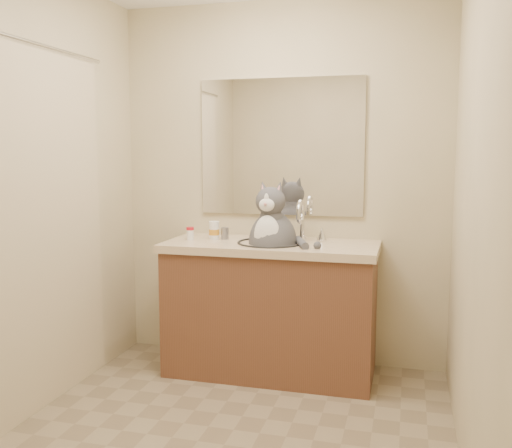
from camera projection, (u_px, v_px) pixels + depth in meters
The scene contains 8 objects.
room at pixel (222, 199), 2.63m from camera, with size 2.22×2.52×2.42m.
vanity at pixel (271, 305), 3.64m from camera, with size 1.34×0.59×1.12m.
mirror at pixel (281, 147), 3.78m from camera, with size 1.10×0.02×0.90m, color white.
shower_curtain at pixel (40, 226), 3.01m from camera, with size 0.02×1.30×1.93m.
cat at pixel (272, 238), 3.55m from camera, with size 0.43×0.37×0.60m.
pill_bottle_redcap at pixel (190, 233), 3.70m from camera, with size 0.06×0.06×0.08m.
pill_bottle_orange at pixel (214, 231), 3.73m from camera, with size 0.09×0.09×0.12m.
grey_canister at pixel (225, 233), 3.72m from camera, with size 0.06×0.06×0.08m.
Camera 1 is at (0.83, -2.49, 1.42)m, focal length 40.00 mm.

